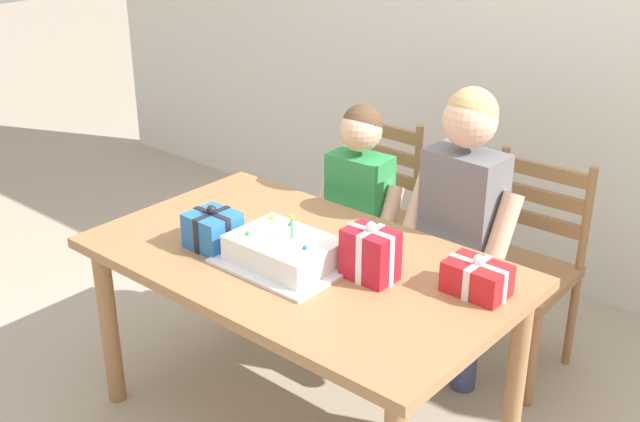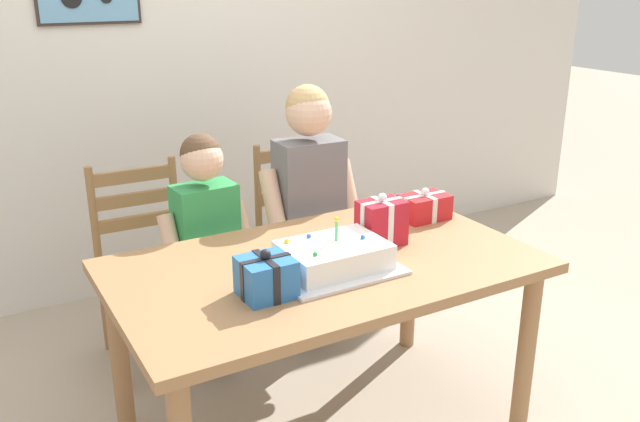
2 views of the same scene
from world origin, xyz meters
name	(u,v)px [view 2 (image 2 of 2)]	position (x,y,z in m)	size (l,w,h in m)	color
back_wall	(167,57)	(0.00, 1.72, 1.30)	(6.40, 0.11, 2.60)	silver
dining_table	(324,284)	(0.00, 0.00, 0.64)	(1.54, 0.91, 0.74)	#9E7047
birthday_cake	(334,257)	(-0.01, -0.08, 0.79)	(0.44, 0.34, 0.19)	silver
gift_box_red_large	(381,223)	(0.28, 0.04, 0.83)	(0.18, 0.13, 0.21)	red
gift_box_beside_cake	(424,207)	(0.60, 0.18, 0.79)	(0.21, 0.14, 0.14)	red
gift_box_corner_small	(266,277)	(-0.30, -0.14, 0.80)	(0.17, 0.16, 0.17)	#286BB7
chair_left	(148,264)	(-0.41, 0.91, 0.47)	(0.43, 0.43, 0.92)	#996B42
chair_right	(305,232)	(0.41, 0.91, 0.47)	(0.43, 0.43, 0.92)	#996B42
child_older	(309,194)	(0.28, 0.62, 0.78)	(0.47, 0.27, 1.28)	#38426B
child_younger	(206,234)	(-0.22, 0.62, 0.68)	(0.41, 0.24, 1.11)	#38426B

